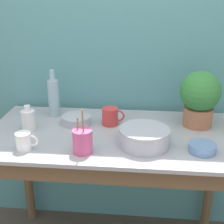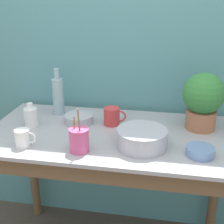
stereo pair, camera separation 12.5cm
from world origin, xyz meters
The scene contains 11 objects.
wall_back centered at (0.00, 0.75, 1.20)m, with size 6.00×0.05×2.40m.
counter_table centered at (0.00, 0.32, 0.69)m, with size 1.36×0.70×0.86m.
potted_plant centered at (0.47, 0.49, 1.04)m, with size 0.22×0.22×0.31m.
bowl_wash_large centered at (0.17, 0.22, 0.91)m, with size 0.25×0.25×0.09m.
bottle_tall centered at (-0.37, 0.56, 0.98)m, with size 0.07×0.07×0.29m.
bottle_short centered at (-0.46, 0.35, 0.92)m, with size 0.07×0.07×0.14m.
mug_red centered at (-0.02, 0.46, 0.91)m, with size 0.13×0.09×0.10m.
mug_white centered at (-0.40, 0.12, 0.91)m, with size 0.11×0.07×0.09m.
bowl_small_steel centered at (-0.21, 0.45, 0.89)m, with size 0.17×0.17×0.05m.
bowl_small_blue centered at (0.45, 0.18, 0.88)m, with size 0.13×0.13×0.04m.
utensil_cup centered at (-0.12, 0.12, 0.92)m, with size 0.09×0.09×0.23m.
Camera 1 is at (0.15, -1.17, 1.59)m, focal length 50.00 mm.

